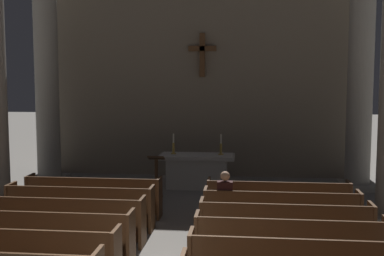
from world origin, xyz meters
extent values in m
cube|color=brown|center=(-2.13, 0.73, 0.70)|extent=(3.05, 0.05, 0.50)
cube|color=brown|center=(-2.13, 1.91, 0.42)|extent=(3.05, 0.40, 0.05)
cube|color=brown|center=(-2.13, 1.69, 0.70)|extent=(3.05, 0.05, 0.50)
cube|color=brown|center=(-2.13, 2.09, 0.20)|extent=(3.05, 0.04, 0.40)
cube|color=brown|center=(-0.57, 1.89, 0.47)|extent=(0.06, 0.50, 0.95)
cube|color=brown|center=(-2.13, 2.87, 0.42)|extent=(3.05, 0.40, 0.05)
cube|color=brown|center=(-2.13, 2.64, 0.70)|extent=(3.05, 0.05, 0.50)
cube|color=brown|center=(-2.13, 3.05, 0.20)|extent=(3.05, 0.04, 0.40)
cube|color=brown|center=(-0.57, 2.85, 0.47)|extent=(0.06, 0.50, 0.95)
cube|color=brown|center=(-2.13, 3.82, 0.42)|extent=(3.05, 0.40, 0.05)
cube|color=brown|center=(-2.13, 3.60, 0.70)|extent=(3.05, 0.05, 0.50)
cube|color=brown|center=(-2.13, 4.00, 0.20)|extent=(3.05, 0.04, 0.40)
cube|color=brown|center=(-0.57, 3.80, 0.47)|extent=(0.06, 0.50, 0.95)
cube|color=brown|center=(-3.68, 3.80, 0.47)|extent=(0.06, 0.50, 0.95)
cube|color=brown|center=(-2.13, 4.78, 0.42)|extent=(3.05, 0.40, 0.05)
cube|color=brown|center=(-2.13, 4.55, 0.70)|extent=(3.05, 0.05, 0.50)
cube|color=brown|center=(-2.13, 4.96, 0.20)|extent=(3.05, 0.04, 0.40)
cube|color=brown|center=(-0.57, 4.76, 0.47)|extent=(0.06, 0.50, 0.95)
cube|color=brown|center=(-3.68, 4.76, 0.47)|extent=(0.06, 0.50, 0.95)
cube|color=brown|center=(2.13, 0.73, 0.70)|extent=(3.05, 0.05, 0.50)
cube|color=brown|center=(2.13, 1.91, 0.42)|extent=(3.05, 0.40, 0.05)
cube|color=brown|center=(2.13, 1.69, 0.70)|extent=(3.05, 0.05, 0.50)
cube|color=brown|center=(2.13, 2.09, 0.20)|extent=(3.05, 0.04, 0.40)
cube|color=brown|center=(0.57, 1.89, 0.47)|extent=(0.06, 0.50, 0.95)
cube|color=brown|center=(2.13, 2.87, 0.42)|extent=(3.05, 0.40, 0.05)
cube|color=brown|center=(2.13, 2.64, 0.70)|extent=(3.05, 0.05, 0.50)
cube|color=brown|center=(2.13, 3.05, 0.20)|extent=(3.05, 0.04, 0.40)
cube|color=brown|center=(0.57, 2.85, 0.47)|extent=(0.06, 0.50, 0.95)
cube|color=brown|center=(3.68, 2.85, 0.47)|extent=(0.06, 0.50, 0.95)
cube|color=brown|center=(2.13, 3.82, 0.42)|extent=(3.05, 0.40, 0.05)
cube|color=brown|center=(2.13, 3.60, 0.70)|extent=(3.05, 0.05, 0.50)
cube|color=brown|center=(2.13, 4.00, 0.20)|extent=(3.05, 0.04, 0.40)
cube|color=brown|center=(0.57, 3.80, 0.47)|extent=(0.06, 0.50, 0.95)
cube|color=brown|center=(3.68, 3.80, 0.47)|extent=(0.06, 0.50, 0.95)
cube|color=brown|center=(2.13, 4.78, 0.42)|extent=(3.05, 0.40, 0.05)
cube|color=brown|center=(2.13, 4.55, 0.70)|extent=(3.05, 0.05, 0.50)
cube|color=brown|center=(2.13, 4.96, 0.20)|extent=(3.05, 0.04, 0.40)
cube|color=brown|center=(0.57, 4.76, 0.47)|extent=(0.06, 0.50, 0.95)
cube|color=brown|center=(3.68, 4.76, 0.47)|extent=(0.06, 0.50, 0.95)
cube|color=#9E998E|center=(-4.67, 8.27, 0.10)|extent=(1.00, 1.00, 0.20)
cylinder|color=#9E998E|center=(-4.67, 8.27, 3.18)|extent=(0.72, 0.72, 6.36)
cube|color=#9E998E|center=(4.67, 8.27, 0.10)|extent=(1.00, 1.00, 0.20)
cylinder|color=#9E998E|center=(4.67, 8.27, 3.18)|extent=(0.72, 0.72, 6.36)
cube|color=#BCB7AD|center=(0.00, 7.94, 0.44)|extent=(1.76, 0.72, 0.88)
cube|color=#BCB7AD|center=(0.00, 7.94, 0.94)|extent=(2.20, 0.90, 0.12)
cube|color=silver|center=(0.00, 7.94, 1.00)|extent=(2.09, 0.85, 0.01)
cylinder|color=#B79338|center=(-0.70, 7.94, 1.02)|extent=(0.16, 0.16, 0.02)
cylinder|color=#B79338|center=(-0.70, 7.94, 1.18)|extent=(0.07, 0.07, 0.33)
cylinder|color=silver|center=(-0.70, 7.94, 1.48)|extent=(0.04, 0.04, 0.27)
cylinder|color=#B79338|center=(0.70, 7.94, 1.02)|extent=(0.16, 0.16, 0.02)
cylinder|color=#B79338|center=(0.70, 7.94, 1.18)|extent=(0.07, 0.07, 0.33)
cylinder|color=silver|center=(0.70, 7.94, 1.48)|extent=(0.04, 0.04, 0.27)
cube|color=gray|center=(0.00, 9.92, 3.63)|extent=(10.48, 0.25, 7.25)
cube|color=brown|center=(0.00, 9.71, 3.99)|extent=(0.17, 0.17, 1.41)
cube|color=brown|center=(0.00, 9.71, 4.20)|extent=(0.90, 0.17, 0.17)
cylinder|color=brown|center=(-1.00, 6.74, 0.02)|extent=(0.36, 0.36, 0.04)
cylinder|color=brown|center=(-1.00, 6.74, 0.53)|extent=(0.10, 0.10, 1.05)
cube|color=brown|center=(-1.00, 6.74, 1.08)|extent=(0.44, 0.31, 0.15)
cube|color=#26262B|center=(0.97, 4.00, 0.23)|extent=(0.24, 0.14, 0.45)
cube|color=#26262B|center=(0.97, 3.87, 0.51)|extent=(0.28, 0.36, 0.12)
cube|color=#381919|center=(0.97, 3.74, 0.84)|extent=(0.32, 0.20, 0.54)
sphere|color=tan|center=(0.97, 3.74, 1.22)|extent=(0.20, 0.20, 0.20)
camera|label=1|loc=(1.32, -5.98, 3.18)|focal=44.97mm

